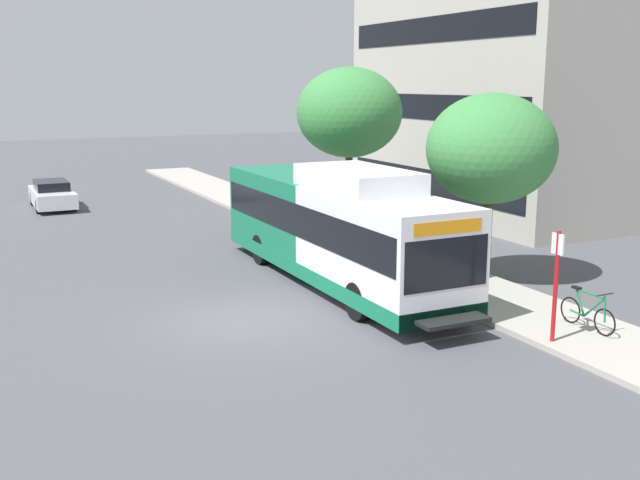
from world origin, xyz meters
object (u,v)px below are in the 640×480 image
(bicycle_parked, at_px, (587,312))
(parked_car_far_lane, at_px, (52,195))
(bus_stop_sign_pole, at_px, (556,278))
(street_tree_near_stop, at_px, (491,149))
(transit_bus, at_px, (335,228))
(street_tree_mid_block, at_px, (349,113))

(bicycle_parked, xyz_separation_m, parked_car_far_lane, (-9.33, 25.43, 0.10))
(bus_stop_sign_pole, height_order, parked_car_far_lane, bus_stop_sign_pole)
(street_tree_near_stop, bearing_deg, parked_car_far_lane, 116.67)
(bicycle_parked, bearing_deg, bus_stop_sign_pole, -167.96)
(transit_bus, height_order, bus_stop_sign_pole, transit_bus)
(transit_bus, relative_size, bus_stop_sign_pole, 4.71)
(transit_bus, xyz_separation_m, street_tree_mid_block, (3.80, 6.24, 3.15))
(bus_stop_sign_pole, relative_size, street_tree_mid_block, 0.40)
(bus_stop_sign_pole, distance_m, bicycle_parked, 1.77)
(parked_car_far_lane, bearing_deg, street_tree_near_stop, -63.33)
(bus_stop_sign_pole, bearing_deg, street_tree_near_stop, 66.99)
(street_tree_near_stop, bearing_deg, bus_stop_sign_pole, -113.01)
(transit_bus, bearing_deg, street_tree_near_stop, -24.55)
(street_tree_mid_block, bearing_deg, bus_stop_sign_pole, -97.85)
(parked_car_far_lane, bearing_deg, transit_bus, -71.89)
(transit_bus, height_order, bicycle_parked, transit_bus)
(bicycle_parked, height_order, street_tree_mid_block, street_tree_mid_block)
(bicycle_parked, relative_size, street_tree_mid_block, 0.27)
(bus_stop_sign_pole, relative_size, street_tree_near_stop, 0.47)
(transit_bus, height_order, street_tree_near_stop, street_tree_near_stop)
(bicycle_parked, relative_size, parked_car_far_lane, 0.39)
(bus_stop_sign_pole, height_order, street_tree_near_stop, street_tree_near_stop)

